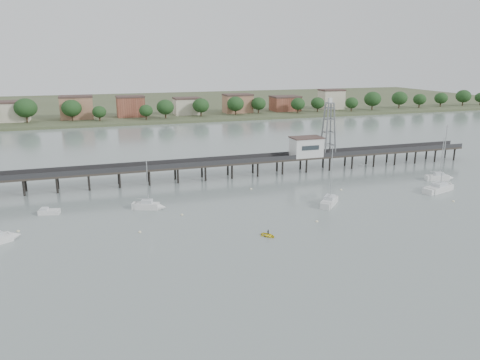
# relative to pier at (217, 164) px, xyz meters

# --- Properties ---
(ground_plane) EXTENTS (500.00, 500.00, 0.00)m
(ground_plane) POSITION_rel_pier_xyz_m (0.00, -60.00, -3.79)
(ground_plane) COLOR gray
(ground_plane) RESTS_ON ground
(pier) EXTENTS (150.00, 5.00, 5.50)m
(pier) POSITION_rel_pier_xyz_m (0.00, 0.00, 0.00)
(pier) COLOR #2D2823
(pier) RESTS_ON ground
(pier_building) EXTENTS (8.40, 5.40, 5.30)m
(pier_building) POSITION_rel_pier_xyz_m (25.00, 0.00, 2.87)
(pier_building) COLOR silver
(pier_building) RESTS_ON ground
(lattice_tower) EXTENTS (3.20, 3.20, 15.50)m
(lattice_tower) POSITION_rel_pier_xyz_m (31.50, 0.00, 7.31)
(lattice_tower) COLOR slate
(lattice_tower) RESTS_ON ground
(sailboat_b) EXTENTS (6.57, 4.10, 10.66)m
(sailboat_b) POSITION_rel_pier_xyz_m (-19.44, -20.09, -3.14)
(sailboat_b) COLOR silver
(sailboat_b) RESTS_ON ground
(sailboat_e) EXTENTS (6.93, 3.32, 11.18)m
(sailboat_e) POSITION_rel_pier_xyz_m (53.40, -19.57, -3.14)
(sailboat_e) COLOR silver
(sailboat_e) RESTS_ON ground
(sailboat_c) EXTENTS (7.07, 7.28, 13.02)m
(sailboat_c) POSITION_rel_pier_xyz_m (17.48, -27.94, -3.15)
(sailboat_c) COLOR silver
(sailboat_c) RESTS_ON ground
(sailboat_a) EXTENTS (7.09, 5.48, 11.79)m
(sailboat_a) POSITION_rel_pier_xyz_m (-45.83, -29.91, -3.14)
(sailboat_a) COLOR silver
(sailboat_a) RESTS_ON ground
(sailboat_d) EXTENTS (10.39, 5.79, 16.31)m
(sailboat_d) POSITION_rel_pier_xyz_m (47.42, -27.05, -3.17)
(sailboat_d) COLOR silver
(sailboat_d) RESTS_ON ground
(white_tender) EXTENTS (4.24, 2.45, 1.55)m
(white_tender) POSITION_rel_pier_xyz_m (-39.20, -16.96, -3.32)
(white_tender) COLOR silver
(white_tender) RESTS_ON ground
(yellow_dinghy) EXTENTS (1.98, 1.51, 2.76)m
(yellow_dinghy) POSITION_rel_pier_xyz_m (-2.10, -41.32, -3.79)
(yellow_dinghy) COLOR yellow
(yellow_dinghy) RESTS_ON ground
(dinghy_occupant) EXTENTS (0.55, 1.05, 0.24)m
(dinghy_occupant) POSITION_rel_pier_xyz_m (-2.10, -41.32, -3.79)
(dinghy_occupant) COLOR black
(dinghy_occupant) RESTS_ON ground
(mooring_buoys) EXTENTS (87.50, 25.37, 0.39)m
(mooring_buoys) POSITION_rel_pier_xyz_m (0.12, -26.93, -3.71)
(mooring_buoys) COLOR #FAF2C2
(mooring_buoys) RESTS_ON ground
(far_shore) EXTENTS (500.00, 170.00, 10.40)m
(far_shore) POSITION_rel_pier_xyz_m (0.36, 179.58, -2.85)
(far_shore) COLOR #475133
(far_shore) RESTS_ON ground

